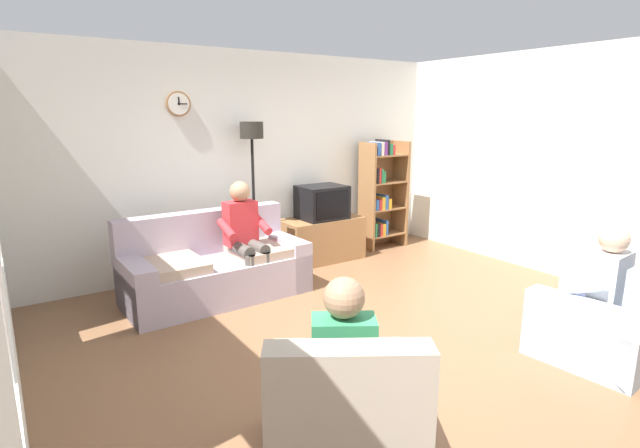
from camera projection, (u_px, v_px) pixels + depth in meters
name	position (u px, v px, depth m)	size (l,w,h in m)	color
ground_plane	(388.00, 335.00, 4.38)	(12.00, 12.00, 0.00)	brown
back_wall_assembly	(252.00, 161.00, 6.23)	(6.20, 0.17, 2.70)	silver
right_wall	(578.00, 166.00, 5.64)	(0.12, 5.80, 2.70)	silver
couch	(215.00, 269.00, 5.23)	(1.92, 0.93, 0.90)	#A899A8
tv_stand	(321.00, 239.00, 6.57)	(1.10, 0.56, 0.58)	olive
tv	(322.00, 202.00, 6.44)	(0.60, 0.49, 0.44)	black
bookshelf	(380.00, 192.00, 7.10)	(0.68, 0.36, 1.58)	olive
floor_lamp	(252.00, 155.00, 5.88)	(0.28, 0.28, 1.85)	black
armchair_near_window	(343.00, 420.00, 2.69)	(1.15, 1.17, 0.90)	#BCAD99
armchair_near_bookshelf	(603.00, 326.00, 3.89)	(0.88, 0.95, 0.90)	#9EADBC
person_on_couch	(245.00, 232.00, 5.23)	(0.52, 0.54, 1.24)	red
person_in_left_armchair	(342.00, 361.00, 2.71)	(0.61, 0.64, 1.12)	#338C59
person_in_right_armchair	(596.00, 286.00, 3.88)	(0.54, 0.56, 1.12)	silver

